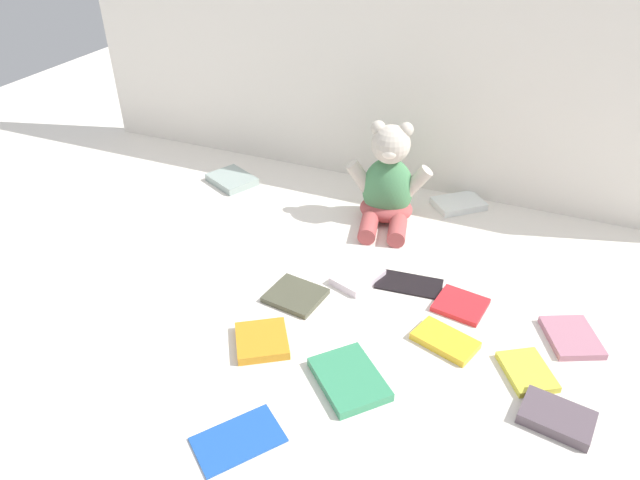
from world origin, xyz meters
TOP-DOWN VIEW (x-y plane):
  - ground_plane at (0.00, 0.00)m, footprint 3.20×3.20m
  - backdrop_drape at (0.00, 0.39)m, footprint 1.74×0.03m
  - teddy_bear at (0.07, 0.19)m, footprint 0.21×0.20m
  - book_case_0 at (0.52, -0.09)m, footprint 0.12×0.13m
  - book_case_1 at (0.20, -0.04)m, footprint 0.14×0.08m
  - book_case_2 at (0.18, -0.34)m, footprint 0.16×0.16m
  - book_case_3 at (0.00, -0.32)m, footprint 0.13×0.13m
  - book_case_4 at (0.10, -0.07)m, footprint 0.10×0.12m
  - book_case_5 at (0.06, -0.52)m, footprint 0.14×0.15m
  - book_case_6 at (0.31, -0.07)m, footprint 0.11×0.10m
  - book_case_7 at (0.31, -0.19)m, footprint 0.13×0.10m
  - book_case_8 at (0.51, -0.29)m, footprint 0.12×0.09m
  - book_case_9 at (-0.00, -0.18)m, footprint 0.12×0.11m
  - book_case_10 at (-0.37, 0.21)m, footprint 0.15×0.14m
  - book_case_11 at (0.23, 0.32)m, footprint 0.15×0.14m
  - book_case_12 at (0.45, -0.21)m, footprint 0.11×0.12m

SIDE VIEW (x-z plane):
  - ground_plane at x=0.00m, z-range 0.00..0.00m
  - book_case_5 at x=0.06m, z-range 0.00..0.01m
  - book_case_1 at x=0.20m, z-range 0.00..0.01m
  - book_case_6 at x=0.31m, z-range 0.00..0.01m
  - book_case_9 at x=0.00m, z-range 0.00..0.01m
  - book_case_12 at x=0.45m, z-range 0.00..0.01m
  - book_case_0 at x=0.52m, z-range 0.00..0.01m
  - book_case_7 at x=0.31m, z-range 0.00..0.01m
  - book_case_2 at x=0.18m, z-range 0.00..0.02m
  - book_case_4 at x=0.10m, z-range 0.00..0.02m
  - book_case_3 at x=0.00m, z-range 0.00..0.02m
  - book_case_11 at x=0.23m, z-range 0.00..0.02m
  - book_case_8 at x=0.51m, z-range 0.00..0.02m
  - book_case_10 at x=-0.37m, z-range 0.00..0.02m
  - teddy_bear at x=0.07m, z-range -0.03..0.22m
  - backdrop_drape at x=0.00m, z-range 0.00..0.60m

